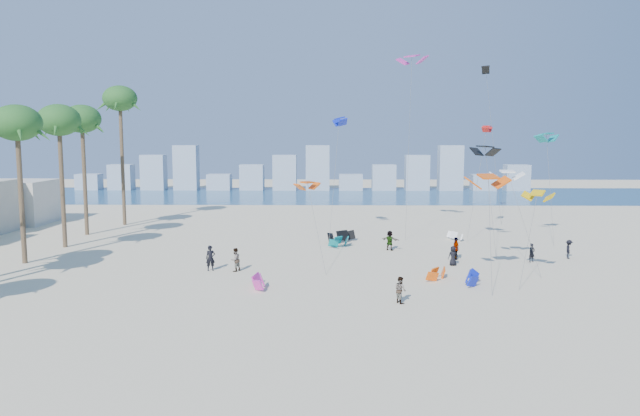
{
  "coord_description": "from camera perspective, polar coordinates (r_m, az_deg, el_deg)",
  "views": [
    {
      "loc": [
        3.84,
        -30.9,
        10.12
      ],
      "look_at": [
        3.0,
        16.0,
        4.5
      ],
      "focal_mm": 33.79,
      "sensor_mm": 36.0,
      "label": 1
    }
  ],
  "objects": [
    {
      "name": "ocean",
      "position": [
        103.47,
        -1.11,
        1.22
      ],
      "size": [
        220.0,
        220.0,
        0.0
      ],
      "primitive_type": "plane",
      "color": "navy",
      "rests_on": "ground"
    },
    {
      "name": "grounded_kites",
      "position": [
        50.64,
        5.16,
        -4.22
      ],
      "size": [
        18.15,
        21.73,
        1.04
      ],
      "color": "#D02EA2",
      "rests_on": "ground"
    },
    {
      "name": "distant_skyline",
      "position": [
        113.23,
        -1.52,
        3.27
      ],
      "size": [
        85.0,
        3.0,
        8.4
      ],
      "color": "#9EADBF",
      "rests_on": "ground"
    },
    {
      "name": "kitesurfers_far",
      "position": [
        50.38,
        9.53,
        -3.86
      ],
      "size": [
        27.92,
        9.79,
        1.86
      ],
      "color": "black",
      "rests_on": "ground"
    },
    {
      "name": "kitesurfer_near",
      "position": [
        46.31,
        -10.33,
        -4.69
      ],
      "size": [
        0.8,
        0.63,
        1.92
      ],
      "primitive_type": "imported",
      "rotation": [
        0.0,
        0.0,
        0.28
      ],
      "color": "black",
      "rests_on": "ground"
    },
    {
      "name": "ground",
      "position": [
        32.74,
        -5.87,
        -11.21
      ],
      "size": [
        220.0,
        220.0,
        0.0
      ],
      "primitive_type": "plane",
      "color": "beige",
      "rests_on": "ground"
    },
    {
      "name": "palm_row",
      "position": [
        53.36,
        -27.24,
        7.4
      ],
      "size": [
        6.64,
        44.8,
        15.75
      ],
      "color": "brown",
      "rests_on": "ground"
    },
    {
      "name": "kitesurfer_mid",
      "position": [
        37.28,
        7.61,
        -7.68
      ],
      "size": [
        0.91,
        0.99,
        1.63
      ],
      "primitive_type": "imported",
      "rotation": [
        0.0,
        0.0,
        2.03
      ],
      "color": "gray",
      "rests_on": "ground"
    },
    {
      "name": "flying_kites",
      "position": [
        56.64,
        12.95,
        7.9
      ],
      "size": [
        24.88,
        34.71,
        18.64
      ],
      "color": "#F3560C",
      "rests_on": "ground"
    }
  ]
}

